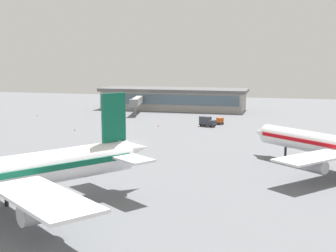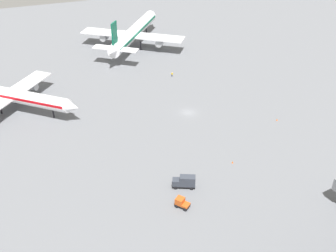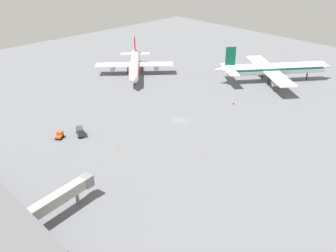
{
  "view_description": "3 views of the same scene",
  "coord_description": "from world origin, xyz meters",
  "px_view_note": "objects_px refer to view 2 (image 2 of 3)",
  "views": [
    {
      "loc": [
        -40.7,
        120.11,
        23.89
      ],
      "look_at": [
        -10.12,
        0.22,
        4.93
      ],
      "focal_mm": 50.14,
      "sensor_mm": 36.0,
      "label": 1
    },
    {
      "loc": [
        -45.94,
        -103.69,
        66.16
      ],
      "look_at": [
        -11.05,
        -10.99,
        3.81
      ],
      "focal_mm": 43.6,
      "sensor_mm": 36.0,
      "label": 2
    },
    {
      "loc": [
        91.93,
        -93.6,
        62.85
      ],
      "look_at": [
        4.97,
        -10.23,
        2.99
      ],
      "focal_mm": 41.56,
      "sensor_mm": 36.0,
      "label": 3
    }
  ],
  "objects_px": {
    "airplane_at_gate": "(133,33)",
    "safety_cone_near_gate": "(277,120)",
    "safety_cone_mid_apron": "(233,162)",
    "ground_crew_worker": "(172,74)",
    "baggage_tug": "(181,203)",
    "catering_truck": "(185,182)",
    "airplane_taxiing": "(13,95)"
  },
  "relations": [
    {
      "from": "airplane_at_gate",
      "to": "airplane_taxiing",
      "type": "distance_m",
      "value": 66.09
    },
    {
      "from": "airplane_taxiing",
      "to": "airplane_at_gate",
      "type": "bearing_deg",
      "value": 78.52
    },
    {
      "from": "airplane_at_gate",
      "to": "ground_crew_worker",
      "type": "xyz_separation_m",
      "value": [
        4.5,
        -34.98,
        -5.46
      ]
    },
    {
      "from": "safety_cone_near_gate",
      "to": "airplane_at_gate",
      "type": "bearing_deg",
      "value": 107.23
    },
    {
      "from": "airplane_at_gate",
      "to": "safety_cone_mid_apron",
      "type": "bearing_deg",
      "value": -143.66
    },
    {
      "from": "safety_cone_near_gate",
      "to": "safety_cone_mid_apron",
      "type": "bearing_deg",
      "value": -148.23
    },
    {
      "from": "airplane_at_gate",
      "to": "safety_cone_mid_apron",
      "type": "xyz_separation_m",
      "value": [
        0.27,
        -90.7,
        -6.01
      ]
    },
    {
      "from": "airplane_taxiing",
      "to": "catering_truck",
      "type": "bearing_deg",
      "value": -15.36
    },
    {
      "from": "safety_cone_near_gate",
      "to": "safety_cone_mid_apron",
      "type": "height_order",
      "value": "same"
    },
    {
      "from": "baggage_tug",
      "to": "catering_truck",
      "type": "bearing_deg",
      "value": -67.63
    },
    {
      "from": "airplane_taxiing",
      "to": "ground_crew_worker",
      "type": "relative_size",
      "value": 23.45
    },
    {
      "from": "safety_cone_near_gate",
      "to": "safety_cone_mid_apron",
      "type": "distance_m",
      "value": 27.49
    },
    {
      "from": "catering_truck",
      "to": "safety_cone_mid_apron",
      "type": "distance_m",
      "value": 16.36
    },
    {
      "from": "safety_cone_mid_apron",
      "to": "ground_crew_worker",
      "type": "bearing_deg",
      "value": 85.65
    },
    {
      "from": "ground_crew_worker",
      "to": "safety_cone_mid_apron",
      "type": "xyz_separation_m",
      "value": [
        -4.24,
        -55.72,
        -0.55
      ]
    },
    {
      "from": "airplane_at_gate",
      "to": "catering_truck",
      "type": "height_order",
      "value": "airplane_at_gate"
    },
    {
      "from": "baggage_tug",
      "to": "safety_cone_near_gate",
      "type": "relative_size",
      "value": 6.25
    },
    {
      "from": "airplane_at_gate",
      "to": "catering_truck",
      "type": "relative_size",
      "value": 8.25
    },
    {
      "from": "airplane_at_gate",
      "to": "safety_cone_mid_apron",
      "type": "relative_size",
      "value": 81.01
    },
    {
      "from": "catering_truck",
      "to": "ground_crew_worker",
      "type": "bearing_deg",
      "value": -84.33
    },
    {
      "from": "airplane_at_gate",
      "to": "ground_crew_worker",
      "type": "height_order",
      "value": "airplane_at_gate"
    },
    {
      "from": "baggage_tug",
      "to": "catering_truck",
      "type": "distance_m",
      "value": 6.9
    },
    {
      "from": "ground_crew_worker",
      "to": "safety_cone_near_gate",
      "type": "bearing_deg",
      "value": -128.07
    },
    {
      "from": "airplane_taxiing",
      "to": "baggage_tug",
      "type": "bearing_deg",
      "value": -20.42
    },
    {
      "from": "airplane_at_gate",
      "to": "ground_crew_worker",
      "type": "bearing_deg",
      "value": -136.49
    },
    {
      "from": "airplane_taxiing",
      "to": "safety_cone_near_gate",
      "type": "relative_size",
      "value": 65.26
    },
    {
      "from": "airplane_taxiing",
      "to": "safety_cone_mid_apron",
      "type": "distance_m",
      "value": 72.75
    },
    {
      "from": "airplane_at_gate",
      "to": "safety_cone_near_gate",
      "type": "relative_size",
      "value": 81.01
    },
    {
      "from": "baggage_tug",
      "to": "catering_truck",
      "type": "xyz_separation_m",
      "value": [
        3.31,
        6.03,
        0.54
      ]
    },
    {
      "from": "catering_truck",
      "to": "safety_cone_mid_apron",
      "type": "height_order",
      "value": "catering_truck"
    },
    {
      "from": "ground_crew_worker",
      "to": "safety_cone_mid_apron",
      "type": "distance_m",
      "value": 55.88
    },
    {
      "from": "safety_cone_mid_apron",
      "to": "safety_cone_near_gate",
      "type": "bearing_deg",
      "value": 31.77
    }
  ]
}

